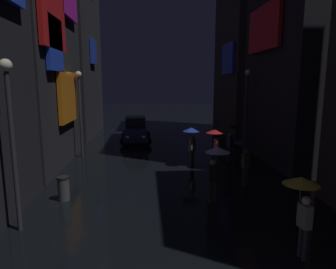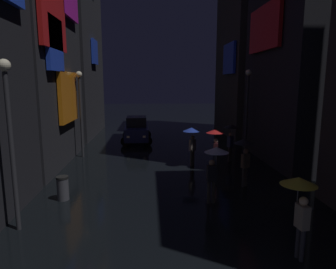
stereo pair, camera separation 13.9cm
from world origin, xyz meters
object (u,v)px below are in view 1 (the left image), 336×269
at_px(pedestrian_foreground_left_blue, 192,136).
at_px(pedestrian_far_right_black, 245,149).
at_px(pedestrian_midstreet_centre_yellow, 302,195).
at_px(streetlamp_left_far, 80,104).
at_px(car_distant, 136,130).
at_px(streetlamp_left_near, 11,126).
at_px(pedestrian_foreground_right_red, 215,138).
at_px(streetlamp_right_far, 247,102).
at_px(pedestrian_midstreet_left_black, 231,132).
at_px(pedestrian_near_crossing_clear, 216,159).
at_px(trash_bin, 64,188).

bearing_deg(pedestrian_foreground_left_blue, pedestrian_far_right_black, -62.09).
height_order(pedestrian_midstreet_centre_yellow, streetlamp_left_far, streetlamp_left_far).
height_order(pedestrian_foreground_left_blue, car_distant, pedestrian_foreground_left_blue).
height_order(car_distant, streetlamp_left_far, streetlamp_left_far).
xyz_separation_m(car_distant, streetlamp_left_near, (-3.07, -13.52, 2.29)).
xyz_separation_m(pedestrian_foreground_right_red, car_distant, (-4.28, 7.63, -0.74)).
bearing_deg(streetlamp_left_near, streetlamp_right_far, 42.39).
distance_m(pedestrian_midstreet_centre_yellow, car_distant, 16.18).
height_order(pedestrian_midstreet_left_black, pedestrian_near_crossing_clear, same).
distance_m(pedestrian_foreground_left_blue, streetlamp_left_far, 6.91).
distance_m(pedestrian_near_crossing_clear, streetlamp_left_far, 9.91).
height_order(pedestrian_midstreet_centre_yellow, car_distant, pedestrian_midstreet_centre_yellow).
height_order(pedestrian_far_right_black, pedestrian_midstreet_left_black, same).
relative_size(pedestrian_midstreet_centre_yellow, streetlamp_left_far, 0.42).
height_order(streetlamp_left_far, trash_bin, streetlamp_left_far).
relative_size(pedestrian_near_crossing_clear, streetlamp_left_near, 0.42).
relative_size(car_distant, streetlamp_right_far, 0.80).
height_order(pedestrian_far_right_black, streetlamp_right_far, streetlamp_right_far).
relative_size(streetlamp_left_near, streetlamp_left_far, 1.00).
distance_m(pedestrian_midstreet_centre_yellow, streetlamp_left_near, 8.14).
bearing_deg(streetlamp_left_far, streetlamp_right_far, 0.23).
relative_size(pedestrian_midstreet_left_black, pedestrian_midstreet_centre_yellow, 1.00).
height_order(pedestrian_far_right_black, streetlamp_left_far, streetlamp_left_far).
distance_m(pedestrian_near_crossing_clear, trash_bin, 5.87).
height_order(pedestrian_foreground_right_red, trash_bin, pedestrian_foreground_right_red).
bearing_deg(pedestrian_near_crossing_clear, streetlamp_left_far, 130.91).
height_order(pedestrian_midstreet_left_black, pedestrian_foreground_left_blue, same).
relative_size(pedestrian_foreground_left_blue, streetlamp_left_far, 0.42).
bearing_deg(pedestrian_midstreet_left_black, pedestrian_far_right_black, -98.20).
xyz_separation_m(pedestrian_near_crossing_clear, pedestrian_foreground_left_blue, (-0.16, 4.90, 0.00)).
bearing_deg(car_distant, pedestrian_far_right_black, -64.25).
relative_size(pedestrian_far_right_black, streetlamp_right_far, 0.41).
bearing_deg(pedestrian_near_crossing_clear, car_distant, 105.77).
bearing_deg(streetlamp_left_far, pedestrian_near_crossing_clear, -49.09).
xyz_separation_m(pedestrian_midstreet_left_black, pedestrian_foreground_left_blue, (-2.40, -1.01, 0.00)).
bearing_deg(trash_bin, pedestrian_midstreet_centre_yellow, -31.19).
distance_m(pedestrian_midstreet_left_black, streetlamp_right_far, 2.60).
distance_m(pedestrian_far_right_black, pedestrian_foreground_right_red, 2.72).
height_order(pedestrian_far_right_black, trash_bin, pedestrian_far_right_black).
relative_size(pedestrian_foreground_right_red, streetlamp_right_far, 0.41).
distance_m(pedestrian_midstreet_centre_yellow, trash_bin, 8.33).
bearing_deg(pedestrian_near_crossing_clear, pedestrian_foreground_left_blue, 91.83).
bearing_deg(car_distant, pedestrian_foreground_right_red, -60.69).
bearing_deg(pedestrian_foreground_right_red, pedestrian_far_right_black, -75.74).
bearing_deg(streetlamp_left_near, pedestrian_far_right_black, 22.04).
bearing_deg(pedestrian_midstreet_centre_yellow, car_distant, 106.82).
bearing_deg(streetlamp_left_near, pedestrian_midstreet_centre_yellow, -14.13).
distance_m(pedestrian_midstreet_left_black, pedestrian_foreground_right_red, 2.15).
xyz_separation_m(pedestrian_far_right_black, streetlamp_left_near, (-8.03, -3.25, 1.55)).
xyz_separation_m(pedestrian_near_crossing_clear, pedestrian_foreground_right_red, (0.94, 4.20, 0.00)).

